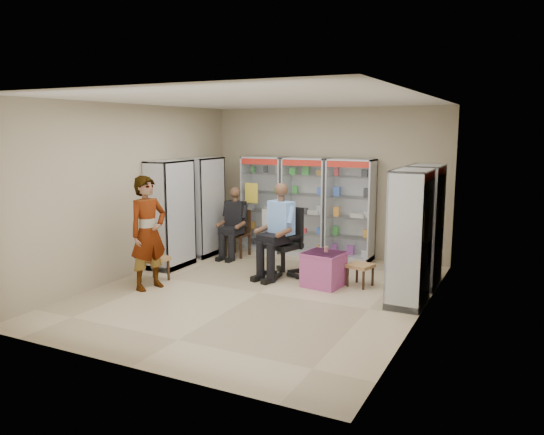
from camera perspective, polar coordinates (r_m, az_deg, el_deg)
The scene contains 18 objects.
floor at distance 8.52m, azimuth -1.41°, elevation -8.07°, with size 6.00×6.00×0.00m, color tan.
room_shell at distance 8.14m, azimuth -1.47°, elevation 5.26°, with size 5.02×6.02×3.01m.
cabinet_back_left at distance 11.25m, azimuth -0.80°, elevation 1.47°, with size 0.90×0.50×2.00m, color silver.
cabinet_back_mid at distance 10.86m, azimuth 3.66°, elevation 1.16°, with size 0.90×0.50×2.00m, color #9FA3A6.
cabinet_back_right at distance 10.53m, azimuth 8.43°, elevation 0.81°, with size 0.90×0.50×2.00m, color #A2A5A9.
cabinet_right_far at distance 9.05m, azimuth 16.04°, elevation -0.86°, with size 0.50×0.90×2.00m, color silver.
cabinet_right_near at distance 7.99m, azimuth 14.59°, elevation -2.14°, with size 0.50×0.90×2.00m, color silver.
cabinet_left_far at distance 10.93m, azimuth -7.39°, elevation 1.15°, with size 0.50×0.90×2.00m, color #A8AAB0.
cabinet_left_near at distance 10.04m, azimuth -10.87°, elevation 0.33°, with size 0.50×0.90×2.00m, color #AAADB2.
wooden_chair at distance 10.83m, azimuth -3.74°, elevation -1.71°, with size 0.42×0.42×0.94m, color black.
seated_customer at distance 10.75m, azimuth -3.89°, elevation -0.71°, with size 0.44×0.60×1.34m, color black, non-canonical shape.
office_chair at distance 9.33m, azimuth 1.20°, elevation -2.64°, with size 0.66×0.66×1.22m, color black.
seated_shopkeeper at distance 9.25m, azimuth 1.08°, elevation -1.69°, with size 0.51×0.71×1.55m, color #729BE2, non-canonical shape.
pink_trunk at distance 8.82m, azimuth 5.57°, elevation -5.56°, with size 0.59×0.57×0.57m, color #C04C7F.
tea_glass at distance 8.79m, azimuth 5.84°, elevation -3.39°, with size 0.07×0.07×0.10m, color #5B1D07.
woven_stool_a at distance 8.93m, azimuth 9.46°, elevation -6.12°, with size 0.37×0.37×0.37m, color #AF7D49.
woven_stool_b at distance 9.29m, azimuth -12.55°, elevation -5.45°, with size 0.42×0.42×0.42m, color #9A6F40.
standing_man at distance 8.74m, azimuth -13.17°, elevation -1.62°, with size 0.67×0.44×1.84m, color gray.
Camera 1 is at (3.80, -7.18, 2.57)m, focal length 35.00 mm.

